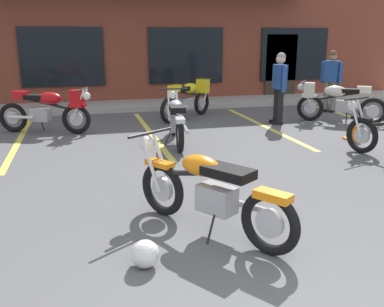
% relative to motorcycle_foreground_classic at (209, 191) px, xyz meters
% --- Properties ---
extents(ground_plane, '(80.00, 80.00, 0.00)m').
position_rel_motorcycle_foreground_classic_xyz_m(ground_plane, '(0.20, 1.20, -0.46)').
color(ground_plane, '#515154').
extents(sidewalk_kerb, '(22.00, 1.80, 0.14)m').
position_rel_motorcycle_foreground_classic_xyz_m(sidewalk_kerb, '(0.20, 8.63, -0.39)').
color(sidewalk_kerb, '#A8A59E').
rests_on(sidewalk_kerb, ground_plane).
extents(brick_storefront_building, '(18.57, 7.05, 4.20)m').
position_rel_motorcycle_foreground_classic_xyz_m(brick_storefront_building, '(0.20, 12.32, 1.64)').
color(brick_storefront_building, brown).
rests_on(brick_storefront_building, ground_plane).
extents(painted_stall_lines, '(10.89, 4.80, 0.01)m').
position_rel_motorcycle_foreground_classic_xyz_m(painted_stall_lines, '(0.20, 5.03, -0.46)').
color(painted_stall_lines, '#DBCC4C').
rests_on(painted_stall_lines, ground_plane).
extents(motorcycle_foreground_classic, '(1.41, 1.83, 0.98)m').
position_rel_motorcycle_foreground_classic_xyz_m(motorcycle_foreground_classic, '(0.00, 0.00, 0.00)').
color(motorcycle_foreground_classic, black).
rests_on(motorcycle_foreground_classic, ground_plane).
extents(motorcycle_blue_standard, '(2.00, 1.08, 0.98)m').
position_rel_motorcycle_foreground_classic_xyz_m(motorcycle_blue_standard, '(-1.91, 5.54, 0.07)').
color(motorcycle_blue_standard, black).
rests_on(motorcycle_blue_standard, ground_plane).
extents(motorcycle_green_cafe_racer, '(1.72, 1.57, 0.98)m').
position_rel_motorcycle_foreground_classic_xyz_m(motorcycle_green_cafe_racer, '(1.44, 6.48, 0.07)').
color(motorcycle_green_cafe_racer, black).
rests_on(motorcycle_green_cafe_racer, ground_plane).
extents(motorcycle_orange_scrambler, '(1.82, 1.44, 0.98)m').
position_rel_motorcycle_foreground_classic_xyz_m(motorcycle_orange_scrambler, '(4.76, 5.03, 0.07)').
color(motorcycle_orange_scrambler, black).
rests_on(motorcycle_orange_scrambler, ground_plane).
extents(motorcycle_cream_vintage, '(0.72, 2.10, 0.98)m').
position_rel_motorcycle_foreground_classic_xyz_m(motorcycle_cream_vintage, '(0.55, 3.99, 0.00)').
color(motorcycle_cream_vintage, black).
rests_on(motorcycle_cream_vintage, ground_plane).
extents(person_in_black_shirt, '(0.43, 0.55, 1.68)m').
position_rel_motorcycle_foreground_classic_xyz_m(person_in_black_shirt, '(5.41, 6.37, 0.49)').
color(person_in_black_shirt, black).
rests_on(person_in_black_shirt, ground_plane).
extents(person_in_shorts_foreground, '(0.29, 0.60, 1.68)m').
position_rel_motorcycle_foreground_classic_xyz_m(person_in_shorts_foreground, '(3.32, 5.23, 0.49)').
color(person_in_shorts_foreground, black).
rests_on(person_in_shorts_foreground, ground_plane).
extents(helmet_on_pavement, '(0.26, 0.26, 0.26)m').
position_rel_motorcycle_foreground_classic_xyz_m(helmet_on_pavement, '(-0.77, -0.56, -0.33)').
color(helmet_on_pavement, silver).
rests_on(helmet_on_pavement, ground_plane).
extents(traffic_cone, '(0.34, 0.34, 0.53)m').
position_rel_motorcycle_foreground_classic_xyz_m(traffic_cone, '(4.10, 3.31, -0.20)').
color(traffic_cone, orange).
rests_on(traffic_cone, ground_plane).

